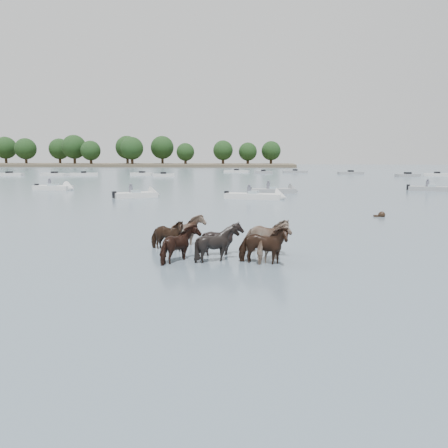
# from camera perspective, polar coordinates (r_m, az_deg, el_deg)

# --- Properties ---
(ground) EXTENTS (400.00, 400.00, 0.00)m
(ground) POSITION_cam_1_polar(r_m,az_deg,el_deg) (17.33, 0.58, -4.08)
(ground) COLOR slate
(ground) RESTS_ON ground
(shoreline) EXTENTS (160.00, 30.00, 1.00)m
(shoreline) POSITION_cam_1_polar(r_m,az_deg,el_deg) (181.57, -17.40, 7.15)
(shoreline) COLOR #4C4233
(shoreline) RESTS_ON ground
(pony_herd) EXTENTS (5.96, 4.37, 1.58)m
(pony_herd) POSITION_cam_1_polar(r_m,az_deg,el_deg) (17.16, -0.20, -2.22)
(pony_herd) COLOR black
(pony_herd) RESTS_ON ground
(swimming_pony) EXTENTS (0.72, 0.44, 0.44)m
(swimming_pony) POSITION_cam_1_polar(r_m,az_deg,el_deg) (30.19, 19.24, 1.06)
(swimming_pony) COLOR black
(swimming_pony) RESTS_ON ground
(motorboat_a) EXTENTS (4.50, 3.72, 1.92)m
(motorboat_a) POSITION_cam_1_polar(r_m,az_deg,el_deg) (42.84, -10.29, 3.66)
(motorboat_a) COLOR silver
(motorboat_a) RESTS_ON ground
(motorboat_b) EXTENTS (5.77, 2.66, 1.92)m
(motorboat_b) POSITION_cam_1_polar(r_m,az_deg,el_deg) (40.52, 4.81, 3.49)
(motorboat_b) COLOR silver
(motorboat_b) RESTS_ON ground
(motorboat_c) EXTENTS (5.46, 2.91, 1.92)m
(motorboat_c) POSITION_cam_1_polar(r_m,az_deg,el_deg) (47.27, 6.98, 4.18)
(motorboat_c) COLOR gray
(motorboat_c) RESTS_ON ground
(motorboat_e) EXTENTS (5.42, 2.74, 1.92)m
(motorboat_e) POSITION_cam_1_polar(r_m,az_deg,el_deg) (55.23, 25.49, 4.04)
(motorboat_e) COLOR gray
(motorboat_e) RESTS_ON ground
(motorboat_f) EXTENTS (5.12, 2.36, 1.92)m
(motorboat_f) POSITION_cam_1_polar(r_m,az_deg,el_deg) (54.80, -20.18, 4.32)
(motorboat_f) COLOR silver
(motorboat_f) RESTS_ON ground
(distant_flotilla) EXTENTS (104.60, 27.00, 0.93)m
(distant_flotilla) POSITION_cam_1_polar(r_m,az_deg,el_deg) (91.59, 4.46, 6.34)
(distant_flotilla) COLOR silver
(distant_flotilla) RESTS_ON ground
(treeline) EXTENTS (151.91, 21.41, 11.76)m
(treeline) POSITION_cam_1_polar(r_m,az_deg,el_deg) (184.24, -18.20, 9.00)
(treeline) COLOR #382619
(treeline) RESTS_ON ground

